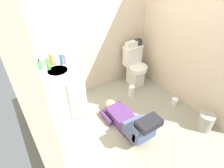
{
  "coord_description": "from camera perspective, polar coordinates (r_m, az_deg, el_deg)",
  "views": [
    {
      "loc": [
        -1.21,
        -1.54,
        2.16
      ],
      "look_at": [
        0.05,
        0.43,
        0.45
      ],
      "focal_mm": 29.22,
      "sensor_mm": 36.0,
      "label": 1
    }
  ],
  "objects": [
    {
      "name": "vanity_cabinet",
      "position": [
        2.88,
        -15.33,
        -2.51
      ],
      "size": [
        0.6,
        0.53,
        0.82
      ],
      "color": "silver",
      "rests_on": "ground_plane"
    },
    {
      "name": "toiletry_bag",
      "position": [
        3.46,
        8.11,
        12.82
      ],
      "size": [
        0.12,
        0.09,
        0.11
      ],
      "primitive_type": "cube",
      "color": "#26262D",
      "rests_on": "toilet"
    },
    {
      "name": "bottle_clear",
      "position": [
        2.76,
        -17.31,
        7.04
      ],
      "size": [
        0.06,
        0.06,
        0.14
      ],
      "primitive_type": "cylinder",
      "color": "silver",
      "rests_on": "vanity_cabinet"
    },
    {
      "name": "bottle_green",
      "position": [
        2.66,
        -19.4,
        5.94
      ],
      "size": [
        0.05,
        0.05,
        0.17
      ],
      "primitive_type": "cylinder",
      "color": "#4C9B47",
      "rests_on": "vanity_cabinet"
    },
    {
      "name": "wall_left",
      "position": [
        1.81,
        -26.5,
        -0.0
      ],
      "size": [
        0.08,
        2.07,
        2.4
      ],
      "primitive_type": "cube",
      "color": "beige",
      "rests_on": "ground_plane"
    },
    {
      "name": "bottle_pink",
      "position": [
        2.74,
        -14.32,
        7.63
      ],
      "size": [
        0.06,
        0.06,
        0.15
      ],
      "primitive_type": "cylinder",
      "color": "pink",
      "rests_on": "vanity_cabinet"
    },
    {
      "name": "soap_dispenser",
      "position": [
        2.7,
        -21.64,
        5.4
      ],
      "size": [
        0.06,
        0.06,
        0.17
      ],
      "color": "#3CA265",
      "rests_on": "vanity_cabinet"
    },
    {
      "name": "paper_towel_roll",
      "position": [
        3.32,
        6.15,
        -2.22
      ],
      "size": [
        0.11,
        0.11,
        0.21
      ],
      "primitive_type": "cylinder",
      "color": "white",
      "rests_on": "ground_plane"
    },
    {
      "name": "tissue_box",
      "position": [
        3.38,
        6.08,
        12.26
      ],
      "size": [
        0.22,
        0.11,
        0.1
      ],
      "primitive_type": "cube",
      "color": "silver",
      "rests_on": "toilet"
    },
    {
      "name": "faucet",
      "position": [
        2.75,
        -17.9,
        6.46
      ],
      "size": [
        0.02,
        0.02,
        0.1
      ],
      "primitive_type": "cylinder",
      "color": "silver",
      "rests_on": "vanity_cabinet"
    },
    {
      "name": "ground_plane",
      "position": [
        2.93,
        3.88,
        -12.0
      ],
      "size": [
        2.8,
        3.07,
        0.04
      ],
      "primitive_type": "cube",
      "color": "gray"
    },
    {
      "name": "bottle_blue",
      "position": [
        2.74,
        -15.55,
        7.46
      ],
      "size": [
        0.05,
        0.05,
        0.16
      ],
      "primitive_type": "cylinder",
      "color": "#3F6CB2",
      "rests_on": "vanity_cabinet"
    },
    {
      "name": "trash_can",
      "position": [
        3.05,
        27.17,
        -10.45
      ],
      "size": [
        0.22,
        0.22,
        0.27
      ],
      "primitive_type": "cylinder",
      "color": "#9B978B",
      "rests_on": "ground_plane"
    },
    {
      "name": "person_plumber",
      "position": [
        2.69,
        5.38,
        -11.51
      ],
      "size": [
        0.38,
        1.06,
        0.52
      ],
      "color": "#512D6B",
      "rests_on": "ground_plane"
    },
    {
      "name": "toilet",
      "position": [
        3.54,
        7.12,
        5.47
      ],
      "size": [
        0.36,
        0.46,
        0.75
      ],
      "color": "white",
      "rests_on": "ground_plane"
    },
    {
      "name": "wall_right",
      "position": [
        3.01,
        24.24,
        14.53
      ],
      "size": [
        0.08,
        2.07,
        2.4
      ],
      "primitive_type": "cube",
      "color": "beige",
      "rests_on": "ground_plane"
    },
    {
      "name": "bottle_amber",
      "position": [
        2.74,
        -18.59,
        7.13
      ],
      "size": [
        0.04,
        0.04,
        0.18
      ],
      "primitive_type": "cylinder",
      "color": "#CA8931",
      "rests_on": "vanity_cabinet"
    },
    {
      "name": "wall_back",
      "position": [
        3.03,
        -7.63,
        17.47
      ],
      "size": [
        2.46,
        0.08,
        2.4
      ],
      "primitive_type": "cube",
      "color": "beige",
      "rests_on": "ground_plane"
    },
    {
      "name": "toilet_paper_roll",
      "position": [
        3.36,
        19.02,
        -5.09
      ],
      "size": [
        0.11,
        0.11,
        0.1
      ],
      "primitive_type": "cylinder",
      "color": "white",
      "rests_on": "ground_plane"
    }
  ]
}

